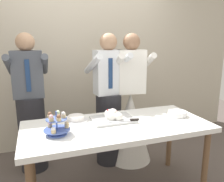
{
  "coord_description": "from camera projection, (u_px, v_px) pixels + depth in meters",
  "views": [
    {
      "loc": [
        -0.73,
        -1.95,
        1.57
      ],
      "look_at": [
        -0.0,
        0.15,
        1.07
      ],
      "focal_mm": 36.35,
      "sensor_mm": 36.0,
      "label": 1
    }
  ],
  "objects": [
    {
      "name": "dessert_table",
      "position": [
        117.0,
        131.0,
        2.22
      ],
      "size": [
        1.8,
        0.8,
        0.78
      ],
      "color": "white",
      "rests_on": "ground_plane"
    },
    {
      "name": "main_cake_tray",
      "position": [
        113.0,
        117.0,
        2.3
      ],
      "size": [
        0.43,
        0.31,
        0.12
      ],
      "color": "silver",
      "rests_on": "dessert_table"
    },
    {
      "name": "plate_stack",
      "position": [
        177.0,
        114.0,
        2.44
      ],
      "size": [
        0.2,
        0.2,
        0.05
      ],
      "color": "white",
      "rests_on": "dessert_table"
    },
    {
      "name": "cupcake_stand",
      "position": [
        57.0,
        125.0,
        1.95
      ],
      "size": [
        0.23,
        0.23,
        0.21
      ],
      "color": "#4C66B2",
      "rests_on": "dessert_table"
    },
    {
      "name": "person_bride",
      "position": [
        130.0,
        118.0,
        2.96
      ],
      "size": [
        0.56,
        0.56,
        1.66
      ],
      "color": "white",
      "rests_on": "ground_plane"
    },
    {
      "name": "person_guest",
      "position": [
        31.0,
        111.0,
        2.7
      ],
      "size": [
        0.47,
        0.49,
        1.66
      ],
      "color": "#232328",
      "rests_on": "ground_plane"
    },
    {
      "name": "rear_wall",
      "position": [
        84.0,
        49.0,
        3.36
      ],
      "size": [
        5.2,
        0.1,
        2.9
      ],
      "primitive_type": "cube",
      "color": "beige",
      "rests_on": "ground_plane"
    },
    {
      "name": "person_groom",
      "position": [
        109.0,
        107.0,
        2.86
      ],
      "size": [
        0.5,
        0.52,
        1.66
      ],
      "color": "#232328",
      "rests_on": "ground_plane"
    },
    {
      "name": "round_cake",
      "position": [
        76.0,
        119.0,
        2.29
      ],
      "size": [
        0.24,
        0.24,
        0.06
      ],
      "color": "white",
      "rests_on": "dessert_table"
    }
  ]
}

